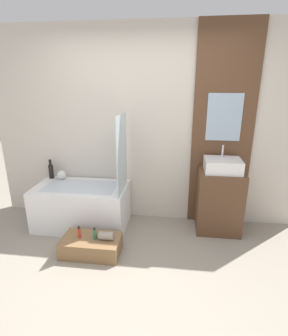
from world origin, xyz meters
TOP-DOWN VIEW (x-y plane):
  - ground_plane at (0.00, 0.00)m, footprint 12.00×12.00m
  - wall_tiled_back at (0.00, 1.58)m, footprint 4.20×0.06m
  - wall_wood_accent at (1.02, 1.53)m, footprint 0.77×0.04m
  - bathtub at (-0.80, 1.19)m, footprint 1.22×0.68m
  - glass_shower_screen at (-0.22, 1.14)m, footprint 0.01×0.56m
  - wooden_step_bench at (-0.48, 0.58)m, footprint 0.67×0.38m
  - vanity_cabinet at (1.02, 1.29)m, footprint 0.56×0.43m
  - sink at (1.02, 1.29)m, footprint 0.44×0.36m
  - vase_tall_dark at (-1.32, 1.45)m, footprint 0.07×0.07m
  - vase_round_light at (-1.16, 1.42)m, footprint 0.13×0.13m
  - bottle_soap_primary at (-0.62, 0.58)m, footprint 0.04×0.04m
  - bottle_soap_secondary at (-0.43, 0.58)m, footprint 0.05×0.05m
  - towel_roll at (-0.30, 0.58)m, footprint 0.16×0.09m

SIDE VIEW (x-z plane):
  - ground_plane at x=0.00m, z-range 0.00..0.00m
  - wooden_step_bench at x=-0.48m, z-range 0.00..0.20m
  - towel_roll at x=-0.30m, z-range 0.20..0.29m
  - bottle_soap_secondary at x=-0.43m, z-range 0.19..0.33m
  - bottle_soap_primary at x=-0.62m, z-range 0.19..0.33m
  - bathtub at x=-0.80m, z-range 0.00..0.57m
  - vanity_cabinet at x=1.02m, z-range 0.00..0.82m
  - vase_round_light at x=-1.16m, z-range 0.57..0.70m
  - vase_tall_dark at x=-1.32m, z-range 0.55..0.82m
  - sink at x=1.02m, z-range 0.75..1.06m
  - glass_shower_screen at x=-0.22m, z-range 0.57..1.53m
  - wall_tiled_back at x=0.00m, z-range 0.00..2.60m
  - wall_wood_accent at x=1.02m, z-range 0.01..2.61m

